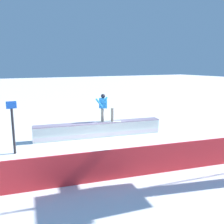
{
  "coord_description": "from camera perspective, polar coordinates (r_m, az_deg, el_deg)",
  "views": [
    {
      "loc": [
        4.86,
        11.09,
        3.66
      ],
      "look_at": [
        -0.22,
        1.04,
        1.46
      ],
      "focal_mm": 39.14,
      "sensor_mm": 36.0,
      "label": 1
    }
  ],
  "objects": [
    {
      "name": "ground_plane",
      "position": [
        12.65,
        -3.01,
        -5.8
      ],
      "size": [
        120.0,
        120.0,
        0.0
      ],
      "primitive_type": "plane",
      "color": "white"
    },
    {
      "name": "snowboarder",
      "position": [
        12.41,
        -1.79,
        1.28
      ],
      "size": [
        1.4,
        0.88,
        1.44
      ],
      "color": "silver",
      "rests_on": "grind_box"
    },
    {
      "name": "safety_fence",
      "position": [
        8.54,
        10.35,
        -10.81
      ],
      "size": [
        10.96,
        1.92,
        1.01
      ],
      "primitive_type": "cube",
      "rotation": [
        0.0,
        0.0,
        -0.17
      ],
      "color": "red",
      "rests_on": "ground_plane"
    },
    {
      "name": "trail_marker",
      "position": [
        10.79,
        -22.13,
        -3.09
      ],
      "size": [
        0.4,
        0.1,
        2.21
      ],
      "color": "#262628",
      "rests_on": "ground_plane"
    },
    {
      "name": "grind_box",
      "position": [
        12.56,
        -3.03,
        -4.27
      ],
      "size": [
        6.53,
        1.64,
        0.77
      ],
      "color": "white",
      "rests_on": "ground_plane"
    }
  ]
}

